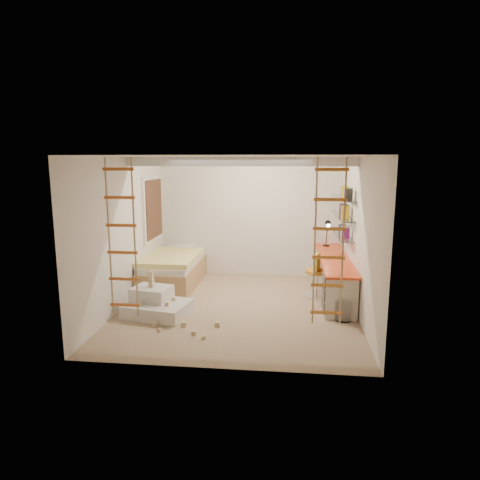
# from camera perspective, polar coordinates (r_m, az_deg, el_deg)

# --- Properties ---
(floor) EXTENTS (4.50, 4.50, 0.00)m
(floor) POSITION_cam_1_polar(r_m,az_deg,el_deg) (7.59, -0.25, -8.98)
(floor) COLOR tan
(floor) RESTS_ON ground
(ceiling_beam) EXTENTS (4.00, 0.18, 0.16)m
(ceiling_beam) POSITION_cam_1_polar(r_m,az_deg,el_deg) (7.45, 0.00, 10.41)
(ceiling_beam) COLOR white
(ceiling_beam) RESTS_ON ceiling
(window_frame) EXTENTS (0.06, 1.15, 1.35)m
(window_frame) POSITION_cam_1_polar(r_m,az_deg,el_deg) (9.10, -11.61, 4.10)
(window_frame) COLOR white
(window_frame) RESTS_ON wall_left
(window_blind) EXTENTS (0.02, 1.00, 1.20)m
(window_blind) POSITION_cam_1_polar(r_m,az_deg,el_deg) (9.09, -11.37, 4.10)
(window_blind) COLOR #4C2D1E
(window_blind) RESTS_ON window_frame
(rope_ladder_left) EXTENTS (0.41, 0.04, 2.13)m
(rope_ladder_left) POSITION_cam_1_polar(r_m,az_deg,el_deg) (5.87, -15.48, 0.13)
(rope_ladder_left) COLOR #CA5A22
(rope_ladder_left) RESTS_ON ceiling
(rope_ladder_right) EXTENTS (0.41, 0.04, 2.13)m
(rope_ladder_right) POSITION_cam_1_polar(r_m,az_deg,el_deg) (5.48, 11.77, -0.43)
(rope_ladder_right) COLOR #C27B21
(rope_ladder_right) RESTS_ON ceiling
(waste_bin) EXTENTS (0.26, 0.26, 0.33)m
(waste_bin) POSITION_cam_1_polar(r_m,az_deg,el_deg) (7.16, 13.59, -9.11)
(waste_bin) COLOR white
(waste_bin) RESTS_ON floor
(desk) EXTENTS (0.56, 2.80, 0.75)m
(desk) POSITION_cam_1_polar(r_m,az_deg,el_deg) (8.30, 12.34, -4.60)
(desk) COLOR #EE471C
(desk) RESTS_ON floor
(shelves) EXTENTS (0.25, 1.80, 0.71)m
(shelves) POSITION_cam_1_polar(r_m,az_deg,el_deg) (8.37, 13.49, 3.14)
(shelves) COLOR white
(shelves) RESTS_ON wall_right
(bed) EXTENTS (1.02, 2.00, 0.69)m
(bed) POSITION_cam_1_polar(r_m,az_deg,el_deg) (8.92, -8.86, -3.91)
(bed) COLOR #AD7F51
(bed) RESTS_ON floor
(task_lamp) EXTENTS (0.14, 0.36, 0.57)m
(task_lamp) POSITION_cam_1_polar(r_m,az_deg,el_deg) (9.08, 11.61, 1.45)
(task_lamp) COLOR black
(task_lamp) RESTS_ON desk
(swivel_chair) EXTENTS (0.61, 0.61, 0.85)m
(swivel_chair) POSITION_cam_1_polar(r_m,az_deg,el_deg) (8.20, 10.18, -5.37)
(swivel_chair) COLOR #C37D25
(swivel_chair) RESTS_ON floor
(play_platform) EXTENTS (1.12, 0.95, 0.44)m
(play_platform) POSITION_cam_1_polar(r_m,az_deg,el_deg) (7.35, -11.11, -8.43)
(play_platform) COLOR silver
(play_platform) RESTS_ON floor
(toy_blocks) EXTENTS (1.37, 1.10, 0.71)m
(toy_blocks) POSITION_cam_1_polar(r_m,az_deg,el_deg) (6.95, -9.38, -8.90)
(toy_blocks) COLOR #CCB284
(toy_blocks) RESTS_ON floor
(books) EXTENTS (0.14, 0.64, 0.92)m
(books) POSITION_cam_1_polar(r_m,az_deg,el_deg) (8.35, 13.53, 4.09)
(books) COLOR #8C1E7F
(books) RESTS_ON shelves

